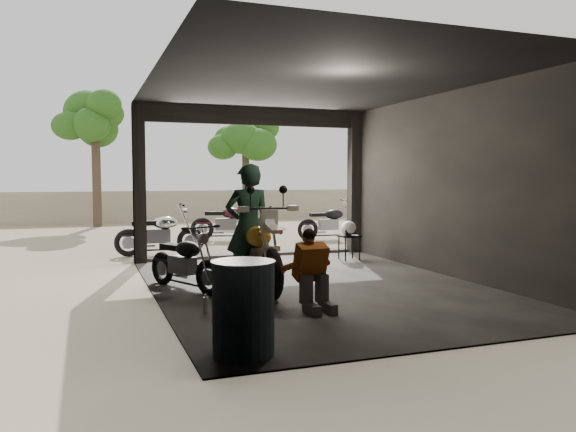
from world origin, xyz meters
TOP-DOWN VIEW (x-y plane):
  - ground at (0.00, 0.00)m, footprint 80.00×80.00m
  - garage at (0.00, 0.55)m, footprint 7.00×7.13m
  - boundary_wall at (0.00, 14.00)m, footprint 18.00×0.30m
  - tree_left at (-3.00, 12.50)m, footprint 2.20×2.20m
  - tree_right at (2.80, 14.00)m, footprint 2.20×2.20m
  - main_bike at (-0.97, 0.02)m, footprint 0.84×2.01m
  - left_bike at (-2.00, 0.41)m, footprint 1.21×1.62m
  - outside_bike_a at (-1.86, 4.42)m, footprint 1.73×0.81m
  - outside_bike_b at (0.25, 6.76)m, footprint 1.86×1.05m
  - outside_bike_c at (2.97, 6.01)m, footprint 1.67×0.75m
  - rider at (-1.06, 0.12)m, footprint 0.73×0.49m
  - mechanic at (-0.66, -1.55)m, footprint 0.56×0.73m
  - stool at (1.72, 2.28)m, footprint 0.39×0.39m
  - helmet at (1.68, 2.23)m, footprint 0.39×0.40m
  - oil_drum at (-2.00, -3.00)m, footprint 0.64×0.64m
  - sign_post at (3.73, 2.69)m, footprint 0.78×0.08m

SIDE VIEW (x-z plane):
  - ground at x=0.00m, z-range 0.00..0.00m
  - stool at x=1.72m, z-range 0.19..0.73m
  - oil_drum at x=-2.00m, z-range 0.00..0.93m
  - left_bike at x=-2.00m, z-range 0.00..1.02m
  - mechanic at x=-0.66m, z-range 0.00..1.03m
  - outside_bike_c at x=2.97m, z-range 0.00..1.11m
  - outside_bike_a at x=-1.86m, z-range 0.00..1.14m
  - outside_bike_b at x=0.25m, z-range 0.00..1.19m
  - boundary_wall at x=0.00m, z-range 0.00..1.20m
  - main_bike at x=-0.97m, z-range 0.00..1.34m
  - helmet at x=1.68m, z-range 0.53..0.84m
  - rider at x=-1.06m, z-range 0.00..1.94m
  - garage at x=0.00m, z-range -0.32..2.88m
  - sign_post at x=3.73m, z-range 0.41..2.75m
  - tree_right at x=2.80m, z-range 1.06..6.06m
  - tree_left at x=-3.00m, z-range 1.19..6.79m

